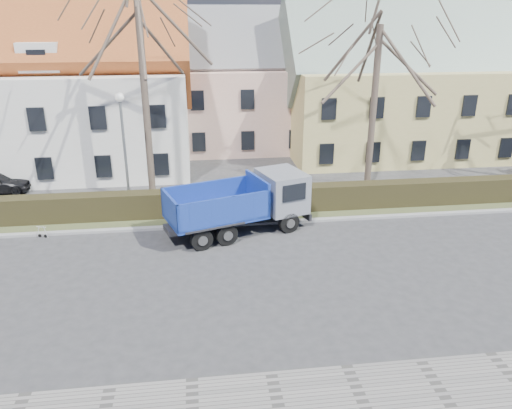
{
  "coord_description": "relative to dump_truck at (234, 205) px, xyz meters",
  "views": [
    {
      "loc": [
        0.37,
        -17.33,
        9.67
      ],
      "look_at": [
        2.96,
        3.14,
        1.6
      ],
      "focal_mm": 35.0,
      "sensor_mm": 36.0,
      "label": 1
    }
  ],
  "objects": [
    {
      "name": "cart_frame",
      "position": [
        -8.88,
        0.64,
        -1.06
      ],
      "size": [
        0.74,
        0.56,
        0.6
      ],
      "primitive_type": null,
      "rotation": [
        0.0,
        0.0,
        -0.31
      ],
      "color": "silver",
      "rests_on": "ground"
    },
    {
      "name": "streetlight",
      "position": [
        -5.05,
        3.25,
        1.69
      ],
      "size": [
        0.48,
        0.48,
        6.11
      ],
      "primitive_type": null,
      "color": "gray",
      "rests_on": "ground"
    },
    {
      "name": "ground",
      "position": [
        -2.01,
        -3.75,
        -1.36
      ],
      "size": [
        120.0,
        120.0,
        0.0
      ],
      "primitive_type": "plane",
      "color": "#343436"
    },
    {
      "name": "curb_far",
      "position": [
        -2.01,
        0.85,
        -1.3
      ],
      "size": [
        80.0,
        0.3,
        0.12
      ],
      "primitive_type": "cube",
      "color": "gray",
      "rests_on": "ground"
    },
    {
      "name": "grass_strip",
      "position": [
        -2.01,
        2.45,
        -1.31
      ],
      "size": [
        80.0,
        3.0,
        0.1
      ],
      "primitive_type": "cube",
      "color": "#414929",
      "rests_on": "ground"
    },
    {
      "name": "building_pink",
      "position": [
        1.99,
        16.25,
        2.64
      ],
      "size": [
        10.8,
        8.8,
        8.0
      ],
      "primitive_type": null,
      "color": "#D7A998",
      "rests_on": "ground"
    },
    {
      "name": "building_yellow",
      "position": [
        13.99,
        13.25,
        2.89
      ],
      "size": [
        18.8,
        10.8,
        8.5
      ],
      "primitive_type": null,
      "color": "tan",
      "rests_on": "ground"
    },
    {
      "name": "hedge",
      "position": [
        -2.01,
        2.25,
        -0.71
      ],
      "size": [
        60.0,
        0.9,
        1.3
      ],
      "primitive_type": "cube",
      "color": "black",
      "rests_on": "ground"
    },
    {
      "name": "tree_1",
      "position": [
        -4.01,
        4.75,
        4.96
      ],
      "size": [
        9.2,
        9.2,
        12.65
      ],
      "primitive_type": null,
      "color": "#4E4136",
      "rests_on": "ground"
    },
    {
      "name": "dump_truck",
      "position": [
        0.0,
        0.0,
        0.0
      ],
      "size": [
        7.25,
        4.53,
        2.72
      ],
      "primitive_type": null,
      "rotation": [
        0.0,
        0.0,
        0.32
      ],
      "color": "navy",
      "rests_on": "ground"
    },
    {
      "name": "tree_2",
      "position": [
        7.99,
        4.75,
        4.14
      ],
      "size": [
        8.0,
        8.0,
        11.0
      ],
      "primitive_type": null,
      "color": "#4E4136",
      "rests_on": "ground"
    }
  ]
}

